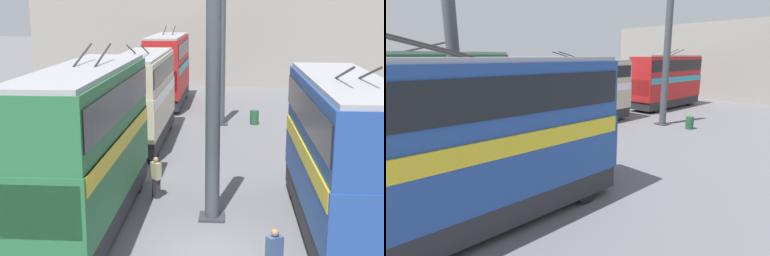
% 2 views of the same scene
% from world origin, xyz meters
% --- Properties ---
extents(ground_plane, '(240.00, 240.00, 0.00)m').
position_xyz_m(ground_plane, '(0.00, 0.00, 0.00)').
color(ground_plane, slate).
extents(depot_back_wall, '(0.50, 36.00, 9.04)m').
position_xyz_m(depot_back_wall, '(34.67, 0.00, 4.52)').
color(depot_back_wall, gray).
rests_on(depot_back_wall, ground_plane).
extents(support_column_near, '(0.90, 0.90, 8.95)m').
position_xyz_m(support_column_near, '(2.79, 0.00, 4.35)').
color(support_column_near, '#42474C').
rests_on(support_column_near, ground_plane).
extents(support_column_far, '(0.90, 0.90, 8.95)m').
position_xyz_m(support_column_far, '(18.19, 0.00, 4.35)').
color(support_column_far, '#42474C').
rests_on(support_column_far, ground_plane).
extents(bus_left_far, '(9.57, 2.54, 5.72)m').
position_xyz_m(bus_left_far, '(1.77, -4.13, 2.90)').
color(bus_left_far, black).
rests_on(bus_left_far, ground_plane).
extents(bus_right_near, '(9.81, 2.54, 5.96)m').
position_xyz_m(bus_right_near, '(1.99, 4.13, 3.02)').
color(bus_right_near, black).
rests_on(bus_right_near, ground_plane).
extents(bus_right_mid, '(9.00, 2.54, 5.44)m').
position_xyz_m(bus_right_mid, '(13.43, 4.13, 2.74)').
color(bus_right_mid, black).
rests_on(bus_right_mid, ground_plane).
extents(bus_right_far, '(9.19, 2.54, 5.82)m').
position_xyz_m(bus_right_far, '(25.12, 4.13, 2.95)').
color(bus_right_far, black).
rests_on(bus_right_far, ground_plane).
extents(person_by_right_row, '(0.48, 0.45, 1.64)m').
position_xyz_m(person_by_right_row, '(4.69, 2.23, 0.86)').
color(person_by_right_row, '#2D2D33').
rests_on(person_by_right_row, ground_plane).
extents(oil_drum, '(0.58, 0.58, 0.89)m').
position_xyz_m(oil_drum, '(18.36, -2.12, 0.45)').
color(oil_drum, '#235638').
rests_on(oil_drum, ground_plane).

